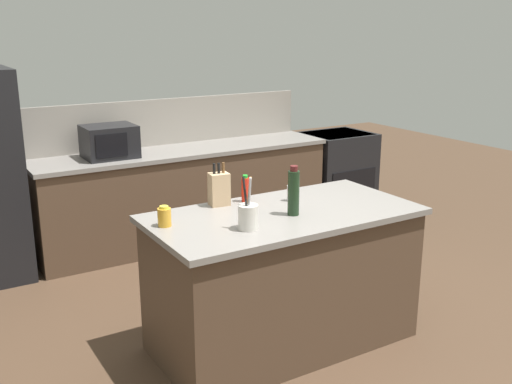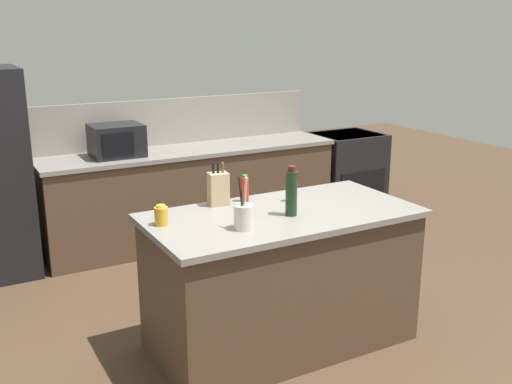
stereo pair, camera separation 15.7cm
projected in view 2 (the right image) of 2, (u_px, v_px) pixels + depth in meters
The scene contains 12 objects.
ground_plane at pixel (281, 342), 4.13m from camera, with size 14.00×14.00×0.00m, color #473323.
back_counter_run at pixel (193, 194), 6.00m from camera, with size 2.97×0.66×0.94m.
wall_backsplash at pixel (179, 121), 6.08m from camera, with size 2.93×0.03×0.46m, color gray.
kitchen_island at pixel (281, 279), 4.01m from camera, with size 1.77×0.90×0.94m.
range_oven at pixel (346, 173), 6.89m from camera, with size 0.76×0.65×0.92m.
microwave at pixel (117, 140), 5.49m from camera, with size 0.46×0.39×0.30m.
knife_block at pixel (218, 188), 4.01m from camera, with size 0.14×0.12×0.29m.
utensil_crock at pixel (244, 216), 3.54m from camera, with size 0.12×0.12×0.32m.
honey_jar at pixel (161, 216), 3.62m from camera, with size 0.08×0.08×0.13m.
hot_sauce_bottle at pixel (245, 189), 4.09m from camera, with size 0.05×0.05×0.19m.
salt_shaker at pixel (291, 193), 4.10m from camera, with size 0.05×0.05×0.13m.
wine_bottle at pixel (291, 192), 3.78m from camera, with size 0.07×0.07×0.32m.
Camera 2 is at (-1.94, -3.15, 2.11)m, focal length 42.00 mm.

